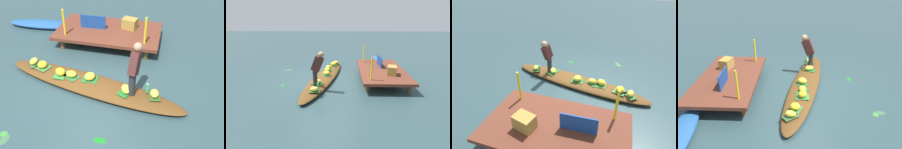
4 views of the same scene
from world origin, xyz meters
TOP-DOWN VIEW (x-y plane):
  - canal_water at (0.00, 0.00)m, footprint 40.00×40.00m
  - dock_platform at (-0.13, 2.34)m, footprint 3.20×1.80m
  - vendor_boat at (0.00, 0.00)m, footprint 4.82×1.76m
  - moored_boat at (-2.54, 2.83)m, footprint 2.65×0.86m
  - leaf_mat_0 at (-0.53, 0.09)m, footprint 0.47×0.43m
  - banana_bunch_0 at (-0.53, 0.09)m, footprint 0.30×0.25m
  - leaf_mat_1 at (1.57, -0.17)m, footprint 0.33×0.41m
  - banana_bunch_1 at (1.57, -0.17)m, footprint 0.23×0.28m
  - leaf_mat_2 at (-1.71, 0.39)m, footprint 0.42×0.45m
  - banana_bunch_2 at (-1.71, 0.39)m, footprint 0.21×0.29m
  - leaf_mat_3 at (0.91, -0.17)m, footprint 0.40×0.49m
  - banana_bunch_3 at (0.91, -0.17)m, footprint 0.31×0.36m
  - leaf_mat_4 at (-1.41, 0.29)m, footprint 0.45×0.43m
  - banana_bunch_4 at (-1.41, 0.29)m, footprint 0.26×0.27m
  - leaf_mat_5 at (-0.83, 0.09)m, footprint 0.30×0.38m
  - banana_bunch_5 at (-0.83, 0.09)m, footprint 0.35×0.34m
  - leaf_mat_6 at (-0.05, 0.09)m, footprint 0.41×0.34m
  - banana_bunch_6 at (-0.05, 0.09)m, footprint 0.35×0.36m
  - vendor_person at (1.07, -0.12)m, footprint 0.27×0.49m
  - water_bottle at (1.39, -0.07)m, footprint 0.07×0.07m
  - market_banner at (-0.63, 2.34)m, footprint 0.80×0.07m
  - railing_post_west at (-1.33, 1.74)m, footprint 0.06×0.06m
  - railing_post_east at (1.07, 1.74)m, footprint 0.06×0.06m
  - produce_crate at (0.49, 2.59)m, footprint 0.50×0.42m
  - drifting_plant_0 at (0.65, -1.53)m, footprint 0.27×0.14m
  - drifting_plant_1 at (-1.31, -1.82)m, footprint 0.18×0.17m
  - drifting_plant_2 at (-1.22, -1.95)m, footprint 0.19×0.30m

SIDE VIEW (x-z plane):
  - canal_water at x=0.00m, z-range 0.00..0.00m
  - drifting_plant_0 at x=0.65m, z-range 0.00..0.01m
  - drifting_plant_1 at x=-1.31m, z-range 0.00..0.01m
  - drifting_plant_2 at x=-1.22m, z-range 0.00..0.01m
  - vendor_boat at x=0.00m, z-range 0.00..0.19m
  - moored_boat at x=-2.54m, z-range 0.00..0.23m
  - leaf_mat_0 at x=-0.53m, z-range 0.19..0.20m
  - leaf_mat_1 at x=1.57m, z-range 0.19..0.20m
  - leaf_mat_2 at x=-1.71m, z-range 0.19..0.20m
  - leaf_mat_3 at x=0.91m, z-range 0.19..0.20m
  - leaf_mat_4 at x=-1.41m, z-range 0.19..0.20m
  - leaf_mat_5 at x=-0.83m, z-range 0.19..0.20m
  - leaf_mat_6 at x=-0.05m, z-range 0.19..0.20m
  - banana_bunch_1 at x=1.57m, z-range 0.20..0.35m
  - banana_bunch_3 at x=0.91m, z-range 0.20..0.35m
  - banana_bunch_0 at x=-0.53m, z-range 0.20..0.35m
  - banana_bunch_2 at x=-1.71m, z-range 0.20..0.36m
  - banana_bunch_4 at x=-1.41m, z-range 0.20..0.37m
  - banana_bunch_6 at x=-0.05m, z-range 0.20..0.37m
  - banana_bunch_5 at x=-0.83m, z-range 0.20..0.38m
  - water_bottle at x=1.39m, z-range 0.19..0.44m
  - dock_platform at x=-0.13m, z-range 0.15..0.58m
  - produce_crate at x=0.49m, z-range 0.43..0.75m
  - market_banner at x=-0.63m, z-range 0.43..0.84m
  - railing_post_west at x=-1.33m, z-range 0.43..1.23m
  - railing_post_east at x=1.07m, z-range 0.43..1.23m
  - vendor_person at x=1.07m, z-range 0.28..1.50m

